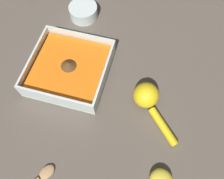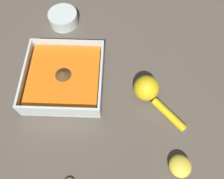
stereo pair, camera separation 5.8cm
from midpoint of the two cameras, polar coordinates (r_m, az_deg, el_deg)
name	(u,v)px [view 2 (the right image)]	position (r m, az deg, el deg)	size (l,w,h in m)	color
ground_plane	(72,75)	(0.65, -13.05, 3.58)	(4.00, 4.00, 0.00)	brown
square_dish	(64,78)	(0.63, -14.92, 2.68)	(0.21, 0.21, 0.06)	silver
spice_bowl	(63,19)	(0.76, -14.80, 17.31)	(0.09, 0.09, 0.04)	silver
lemon_squeezer	(149,91)	(0.58, 6.86, -0.77)	(0.14, 0.14, 0.07)	yellow
lemon_half	(180,166)	(0.56, 14.40, -19.13)	(0.05, 0.05, 0.03)	yellow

